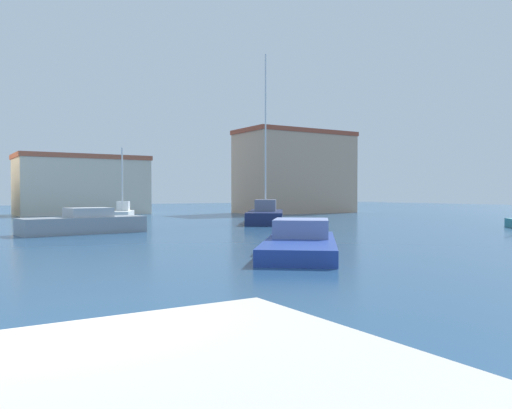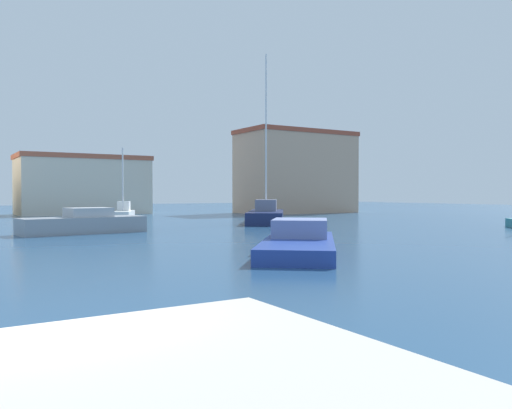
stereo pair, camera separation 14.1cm
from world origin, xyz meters
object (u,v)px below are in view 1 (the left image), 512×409
sailboat_white_far_right (123,216)px  motorboat_blue_inner_mooring (301,241)px  sailboat_navy_behind_lamppost (266,215)px  motorboat_grey_far_left (84,223)px

sailboat_white_far_right → motorboat_blue_inner_mooring: (0.14, -21.96, -0.18)m
sailboat_white_far_right → motorboat_blue_inner_mooring: bearing=-89.6°
sailboat_navy_behind_lamppost → motorboat_blue_inner_mooring: bearing=-119.1°
sailboat_navy_behind_lamppost → sailboat_white_far_right: bearing=156.1°
sailboat_navy_behind_lamppost → motorboat_grey_far_left: (-14.59, -3.20, -0.07)m
motorboat_blue_inner_mooring → sailboat_white_far_right: bearing=90.4°
sailboat_white_far_right → motorboat_blue_inner_mooring: size_ratio=0.73×
sailboat_navy_behind_lamppost → motorboat_grey_far_left: 14.93m
sailboat_navy_behind_lamppost → motorboat_grey_far_left: sailboat_navy_behind_lamppost is taller
sailboat_white_far_right → sailboat_navy_behind_lamppost: sailboat_navy_behind_lamppost is taller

